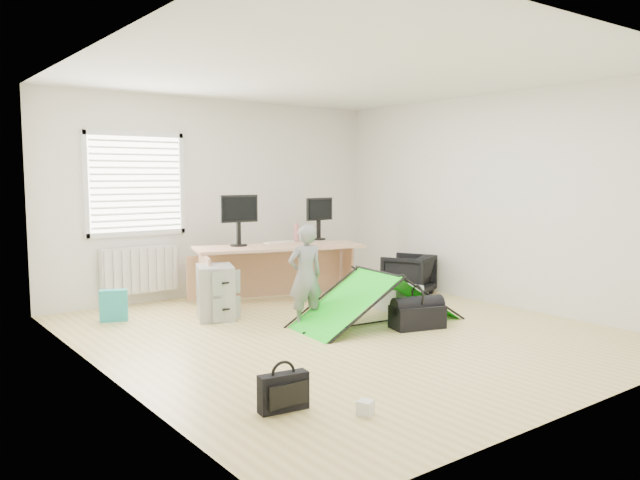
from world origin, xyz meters
TOP-DOWN VIEW (x-y plane):
  - ground at (0.00, 0.00)m, footprint 5.50×5.50m
  - back_wall at (0.00, 2.75)m, footprint 5.00×0.02m
  - window at (-1.20, 2.71)m, footprint 1.20×0.06m
  - radiator at (-1.20, 2.67)m, footprint 1.00×0.12m
  - desk at (0.32, 1.71)m, footprint 2.29×1.30m
  - filing_cabinet at (-0.80, 1.36)m, footprint 0.57×0.64m
  - monitor_left at (-0.12, 2.00)m, footprint 0.52×0.17m
  - monitor_right at (1.18, 2.00)m, footprint 0.47×0.14m
  - keyboard at (0.50, 1.98)m, footprint 0.42×0.14m
  - thermos at (0.81, 2.02)m, footprint 0.08×0.08m
  - office_chair at (2.02, 1.03)m, footprint 0.81×0.81m
  - person at (-0.18, 0.43)m, footprint 0.44×0.32m
  - kite at (0.54, 0.05)m, footprint 1.99×1.04m
  - storage_crate at (1.26, 0.44)m, footprint 0.54×0.39m
  - tote_bag at (-1.79, 1.95)m, footprint 0.33×0.24m
  - laptop_bag at (-1.75, -1.50)m, footprint 0.37×0.16m
  - white_box at (-1.34, -1.90)m, footprint 0.13×0.13m
  - duffel_bag at (0.75, -0.37)m, footprint 0.63×0.44m

SIDE VIEW (x-z plane):
  - ground at x=0.00m, z-range 0.00..0.00m
  - white_box at x=-1.34m, z-range 0.00..0.10m
  - duffel_bag at x=0.75m, z-range 0.00..0.25m
  - laptop_bag at x=-1.75m, z-range 0.00..0.27m
  - storage_crate at x=1.26m, z-range 0.00..0.29m
  - tote_bag at x=-1.79m, z-range 0.00..0.36m
  - office_chair at x=2.02m, z-range 0.00..0.57m
  - kite at x=0.54m, z-range 0.00..0.59m
  - filing_cabinet at x=-0.80m, z-range 0.00..0.62m
  - desk at x=0.32m, z-range 0.00..0.75m
  - radiator at x=-1.20m, z-range 0.15..0.75m
  - person at x=-0.18m, z-range 0.00..1.13m
  - keyboard at x=0.50m, z-range 0.75..0.76m
  - thermos at x=0.81m, z-range 0.75..0.99m
  - monitor_right at x=1.18m, z-range 0.75..1.18m
  - monitor_left at x=-0.12m, z-range 0.75..1.23m
  - back_wall at x=0.00m, z-range 0.00..2.70m
  - window at x=-1.20m, z-range 0.95..2.15m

